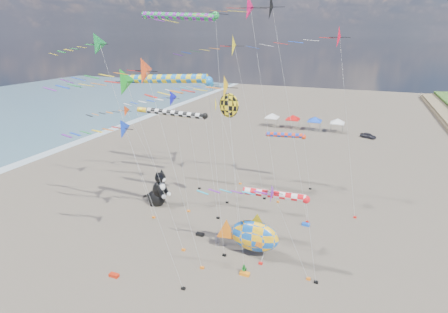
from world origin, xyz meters
name	(u,v)px	position (x,y,z in m)	size (l,w,h in m)	color
ground	(166,299)	(0.00, 0.00, 0.00)	(260.00, 260.00, 0.00)	brown
delta_kite_0	(138,72)	(-4.34, 4.79, 18.03)	(13.11, 2.34, 19.51)	#E4461B
delta_kite_1	(126,113)	(-17.54, 19.92, 10.49)	(11.07, 1.83, 11.78)	#D93F0F
delta_kite_2	(208,90)	(1.53, 6.06, 16.72)	(10.09, 2.20, 18.12)	yellow
delta_kite_3	(271,192)	(6.95, 6.89, 8.09)	(9.63, 1.93, 9.40)	#6820A4
delta_kite_4	(329,39)	(9.28, 20.40, 20.53)	(13.91, 2.49, 22.07)	red
delta_kite_5	(125,133)	(-3.78, 1.58, 13.66)	(9.65, 1.72, 14.92)	blue
delta_kite_6	(205,85)	(-7.33, 24.87, 14.28)	(11.67, 2.08, 15.64)	#1EA0DB
delta_kite_7	(270,9)	(3.58, 17.16, 23.45)	(16.74, 2.89, 25.16)	black
delta_kite_8	(103,46)	(-13.19, 11.44, 19.90)	(11.34, 2.48, 21.39)	#147D34
delta_kite_9	(161,102)	(-8.26, 14.43, 13.65)	(8.79, 1.97, 14.98)	#1213BE
delta_kite_10	(236,47)	(-1.53, 21.37, 19.60)	(11.81, 2.68, 21.17)	yellow
delta_kite_11	(240,9)	(-1.06, 21.05, 23.83)	(17.86, 3.11, 25.63)	#CC0C49
delta_kite_12	(124,83)	(-7.29, 6.75, 16.83)	(14.37, 2.65, 18.41)	#189523
windsock_0	(287,136)	(4.27, 26.82, 7.63)	(6.96, 0.71, 8.03)	red
windsock_1	(168,80)	(-3.05, 7.43, 17.19)	(10.46, 0.82, 17.67)	blue
windsock_2	(178,114)	(-5.86, 14.16, 12.44)	(9.05, 0.69, 12.86)	black
windsock_3	(278,196)	(7.66, 6.66, 7.97)	(7.15, 0.69, 8.37)	red
windsock_4	(181,17)	(-7.30, 18.42, 22.94)	(11.17, 0.86, 23.45)	green
windsock_5	(165,113)	(-11.78, 21.10, 10.74)	(9.40, 0.74, 11.16)	orange
angelfish_kite	(227,106)	(0.07, 14.20, 13.77)	(3.74, 3.02, 15.20)	yellow
cat_inflatable	(157,187)	(-9.65, 14.64, 2.52)	(3.73, 1.86, 5.03)	black
fish_inflatable	(254,236)	(5.10, 8.47, 2.36)	(6.56, 2.57, 4.85)	blue
person_adult	(217,239)	(1.09, 8.77, 0.81)	(0.59, 0.39, 1.62)	slate
child_green	(244,270)	(5.14, 5.44, 0.52)	(0.51, 0.40, 1.05)	#20892A
child_blue	(232,232)	(1.85, 11.15, 0.56)	(0.66, 0.27, 1.12)	#3040B6
kite_bag_0	(200,234)	(-1.47, 9.95, 0.15)	(0.90, 0.44, 0.30)	black
kite_bag_1	(114,275)	(-5.86, 0.76, 0.15)	(0.90, 0.44, 0.30)	red
kite_bag_2	(306,224)	(9.09, 16.40, 0.15)	(0.90, 0.44, 0.30)	blue
kite_bag_3	(245,274)	(5.23, 5.37, 0.15)	(0.90, 0.44, 0.30)	orange
tent_row	(304,116)	(1.50, 60.00, 3.15)	(19.20, 4.20, 3.80)	white
parked_car	(368,136)	(15.64, 58.00, 0.57)	(1.34, 3.32, 1.13)	#26262D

